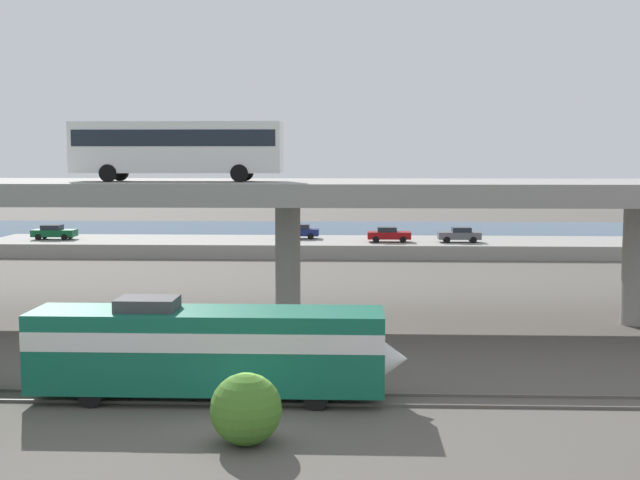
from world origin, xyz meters
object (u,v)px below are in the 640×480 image
object	(u,v)px
parked_car_2	(460,235)
parked_car_3	(54,232)
train_locomotive	(225,347)
transit_bus_on_overpass	(178,146)
parked_car_1	(389,234)
parked_car_0	(299,231)

from	to	relation	value
parked_car_2	parked_car_3	size ratio (longest dim) A/B	0.96
train_locomotive	parked_car_2	world-z (taller)	train_locomotive
parked_car_2	parked_car_3	world-z (taller)	same
parked_car_2	transit_bus_on_overpass	bearing A→B (deg)	59.18
train_locomotive	parked_car_1	world-z (taller)	train_locomotive
train_locomotive	parked_car_3	xyz separation A→B (m)	(-25.44, 50.45, -0.07)
transit_bus_on_overpass	parked_car_0	world-z (taller)	transit_bus_on_overpass
parked_car_0	parked_car_1	bearing A→B (deg)	161.93
parked_car_0	parked_car_3	xyz separation A→B (m)	(-25.03, -1.89, 0.00)
parked_car_1	transit_bus_on_overpass	bearing A→B (deg)	-111.48
parked_car_0	parked_car_1	xyz separation A→B (m)	(9.14, -2.98, 0.00)
transit_bus_on_overpass	parked_car_3	bearing A→B (deg)	119.88
parked_car_1	parked_car_3	bearing A→B (deg)	178.17
transit_bus_on_overpass	parked_car_2	xyz separation A→B (m)	(20.66, 34.62, -8.35)
train_locomotive	transit_bus_on_overpass	size ratio (longest dim) A/B	1.27
parked_car_2	parked_car_1	bearing A→B (deg)	-0.24
parked_car_2	parked_car_0	bearing A→B (deg)	-10.56
transit_bus_on_overpass	parked_car_0	bearing A→B (deg)	83.18
parked_car_0	parked_car_2	world-z (taller)	same
train_locomotive	parked_car_0	distance (m)	52.34
parked_car_0	parked_car_2	size ratio (longest dim) A/B	1.01
parked_car_1	train_locomotive	bearing A→B (deg)	-100.03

